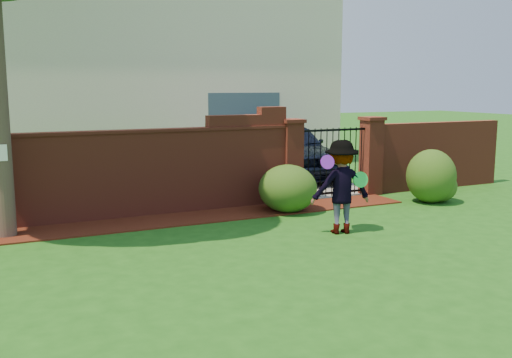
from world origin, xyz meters
name	(u,v)px	position (x,y,z in m)	size (l,w,h in m)	color
ground	(278,264)	(0.00, 0.00, -0.01)	(80.00, 80.00, 0.01)	#1B5014
mulch_bed	(155,222)	(-0.95, 3.34, 0.01)	(11.10, 1.08, 0.03)	#3B140A
brick_wall	(91,174)	(-2.01, 4.00, 0.93)	(8.70, 0.31, 2.16)	maroon
brick_wall_return	(435,155)	(6.60, 4.00, 0.85)	(4.00, 0.25, 1.70)	maroon
pillar_left	(291,160)	(2.40, 4.00, 0.96)	(0.50, 0.50, 1.88)	maroon
pillar_right	(371,155)	(4.60, 4.00, 0.96)	(0.50, 0.50, 1.88)	maroon
iron_gate	(332,162)	(3.50, 4.00, 0.85)	(1.78, 0.03, 1.60)	black
driveway	(259,174)	(3.50, 8.00, 0.01)	(3.20, 8.00, 0.01)	gray
house	(139,69)	(1.00, 12.00, 3.16)	(12.40, 6.40, 6.30)	#EFE3C8
car	(290,150)	(4.03, 7.07, 0.81)	(1.90, 4.73, 1.61)	black
paper_notice	(1,153)	(-3.60, 3.21, 1.50)	(0.20, 0.01, 0.28)	white
shrub_left	(288,188)	(1.82, 3.08, 0.50)	(1.22, 1.22, 1.00)	#1F4815
shrub_middle	(431,176)	(5.21, 2.57, 0.61)	(1.10, 1.10, 1.21)	#1F4815
shrub_right	(439,186)	(5.43, 2.55, 0.36)	(0.81, 0.81, 0.72)	#1F4815
man	(341,187)	(1.84, 1.12, 0.84)	(1.08, 0.62, 1.68)	gray
frisbee_purple	(327,162)	(1.48, 1.02, 1.32)	(0.25, 0.25, 0.02)	purple
frisbee_green	(361,180)	(2.12, 0.94, 0.98)	(0.28, 0.28, 0.03)	green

